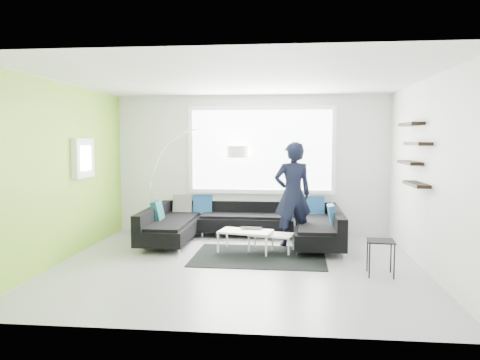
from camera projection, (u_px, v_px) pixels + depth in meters
name	position (u px, v px, depth m)	size (l,w,h in m)	color
ground	(238.00, 265.00, 7.12)	(5.50, 5.50, 0.00)	gray
room_shell	(242.00, 146.00, 7.17)	(5.54, 5.04, 2.82)	silver
sectional_sofa	(243.00, 225.00, 8.63)	(3.53, 2.19, 0.76)	black
rug	(259.00, 256.00, 7.65)	(2.14, 1.56, 0.01)	black
coffee_table	(258.00, 241.00, 7.96)	(1.13, 0.66, 0.37)	white
arc_lamp	(150.00, 182.00, 9.23)	(1.99, 0.64, 2.14)	white
side_table	(380.00, 258.00, 6.58)	(0.37, 0.37, 0.50)	black
person	(293.00, 194.00, 8.35)	(0.78, 0.62, 1.87)	black
laptop	(251.00, 229.00, 8.02)	(0.39, 0.26, 0.03)	black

